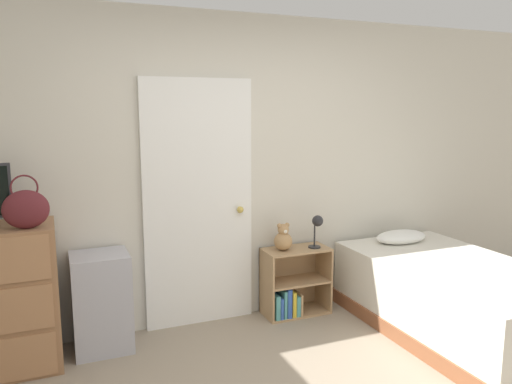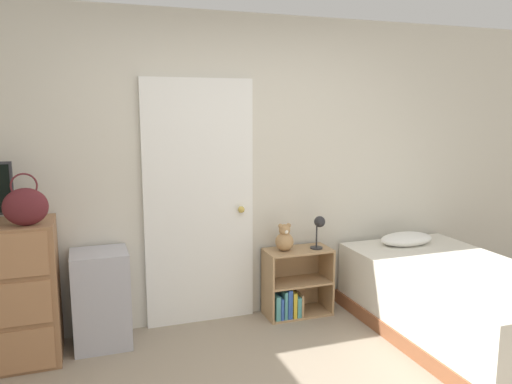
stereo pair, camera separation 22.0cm
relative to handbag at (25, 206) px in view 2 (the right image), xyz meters
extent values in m
cube|color=beige|center=(1.52, 0.43, 0.13)|extent=(10.00, 0.06, 2.55)
cube|color=white|center=(1.26, 0.37, -0.13)|extent=(0.91, 0.04, 2.03)
sphere|color=gold|center=(1.61, 0.33, -0.19)|extent=(0.06, 0.06, 0.06)
ellipsoid|color=#591E23|center=(0.00, 0.00, 0.00)|extent=(0.29, 0.14, 0.26)
torus|color=#591E23|center=(0.00, 0.00, 0.14)|extent=(0.17, 0.01, 0.17)
cube|color=#ADADB7|center=(0.45, 0.19, -0.78)|extent=(0.41, 0.37, 0.74)
cube|color=tan|center=(1.81, 0.23, -0.85)|extent=(0.02, 0.29, 0.59)
cube|color=tan|center=(2.37, 0.23, -0.85)|extent=(0.02, 0.29, 0.59)
cube|color=tan|center=(2.09, 0.23, -1.13)|extent=(0.54, 0.29, 0.02)
cube|color=tan|center=(2.09, 0.23, -0.85)|extent=(0.54, 0.29, 0.02)
cube|color=tan|center=(2.09, 0.23, -0.57)|extent=(0.54, 0.29, 0.02)
cube|color=tan|center=(2.09, 0.37, -0.85)|extent=(0.58, 0.01, 0.59)
cube|color=teal|center=(1.86, 0.21, -1.02)|extent=(0.04, 0.23, 0.21)
cube|color=#3359B2|center=(1.90, 0.18, -1.03)|extent=(0.03, 0.18, 0.18)
cube|color=teal|center=(1.93, 0.20, -1.01)|extent=(0.03, 0.23, 0.24)
cube|color=#3359B2|center=(1.97, 0.18, -1.00)|extent=(0.04, 0.18, 0.25)
cube|color=gold|center=(2.01, 0.22, -1.02)|extent=(0.03, 0.25, 0.22)
cube|color=teal|center=(2.05, 0.18, -1.04)|extent=(0.04, 0.17, 0.18)
cube|color=tan|center=(2.08, 0.20, -1.03)|extent=(0.02, 0.21, 0.19)
sphere|color=tan|center=(1.96, 0.23, -0.48)|extent=(0.16, 0.16, 0.16)
sphere|color=tan|center=(1.96, 0.23, -0.37)|extent=(0.10, 0.10, 0.10)
sphere|color=silver|center=(1.96, 0.19, -0.38)|extent=(0.03, 0.03, 0.03)
sphere|color=tan|center=(1.92, 0.23, -0.34)|extent=(0.04, 0.04, 0.04)
sphere|color=tan|center=(2.00, 0.23, -0.34)|extent=(0.04, 0.04, 0.04)
cylinder|color=#262628|center=(2.25, 0.20, -0.55)|extent=(0.11, 0.11, 0.01)
cylinder|color=#262628|center=(2.25, 0.20, -0.44)|extent=(0.01, 0.01, 0.20)
sphere|color=#262628|center=(2.27, 0.18, -0.32)|extent=(0.10, 0.10, 0.10)
cube|color=brown|center=(3.10, -0.59, -1.08)|extent=(1.13, 1.93, 0.12)
cube|color=silver|center=(3.10, -0.59, -0.80)|extent=(1.10, 1.88, 0.45)
ellipsoid|color=white|center=(3.10, 0.10, -0.52)|extent=(0.51, 0.28, 0.12)
camera|label=1|loc=(0.17, -3.50, 0.64)|focal=35.00mm
camera|label=2|loc=(0.37, -3.57, 0.64)|focal=35.00mm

